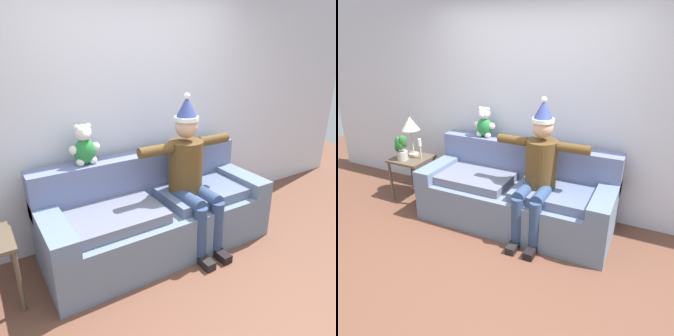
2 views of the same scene
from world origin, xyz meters
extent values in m
plane|color=brown|center=(0.00, 0.00, 0.00)|extent=(10.00, 10.00, 0.00)
cube|color=silver|center=(0.00, 1.55, 1.35)|extent=(7.00, 0.10, 2.70)
cube|color=slate|center=(0.00, 0.97, 0.24)|extent=(2.25, 0.90, 0.47)
cube|color=slate|center=(0.00, 1.30, 0.70)|extent=(2.25, 0.24, 0.45)
cube|color=slate|center=(-1.02, 0.97, 0.55)|extent=(0.22, 0.90, 0.16)
cube|color=slate|center=(1.02, 0.97, 0.55)|extent=(0.22, 0.90, 0.16)
cube|color=slate|center=(-0.51, 0.92, 0.52)|extent=(0.90, 0.63, 0.10)
cube|color=slate|center=(0.51, 0.92, 0.52)|extent=(0.90, 0.63, 0.10)
cylinder|color=#543B1C|center=(0.31, 0.95, 0.83)|extent=(0.34, 0.34, 0.52)
sphere|color=tan|center=(0.31, 0.95, 1.23)|extent=(0.22, 0.22, 0.22)
cylinder|color=white|center=(0.31, 0.95, 1.31)|extent=(0.23, 0.23, 0.04)
cone|color=#37458F|center=(0.31, 0.95, 1.42)|extent=(0.21, 0.21, 0.20)
sphere|color=white|center=(0.31, 0.95, 1.52)|extent=(0.06, 0.06, 0.06)
cylinder|color=navy|center=(0.21, 0.75, 0.57)|extent=(0.14, 0.40, 0.14)
cylinder|color=navy|center=(0.21, 0.55, 0.29)|extent=(0.13, 0.13, 0.57)
cube|color=black|center=(0.21, 0.47, 0.04)|extent=(0.10, 0.24, 0.08)
cylinder|color=navy|center=(0.41, 0.75, 0.57)|extent=(0.14, 0.40, 0.14)
cylinder|color=navy|center=(0.41, 0.55, 0.29)|extent=(0.13, 0.13, 0.57)
cube|color=black|center=(0.41, 0.47, 0.04)|extent=(0.10, 0.24, 0.08)
cylinder|color=#543B1C|center=(-0.03, 0.95, 1.05)|extent=(0.34, 0.10, 0.10)
cylinder|color=#543B1C|center=(0.65, 0.95, 1.05)|extent=(0.34, 0.10, 0.10)
ellipsoid|color=#257D3A|center=(-0.58, 1.30, 1.04)|extent=(0.20, 0.16, 0.24)
sphere|color=silver|center=(-0.58, 1.30, 1.22)|extent=(0.15, 0.15, 0.15)
sphere|color=silver|center=(-0.58, 1.24, 1.21)|extent=(0.07, 0.07, 0.07)
sphere|color=silver|center=(-0.63, 1.30, 1.27)|extent=(0.05, 0.05, 0.05)
sphere|color=silver|center=(-0.53, 1.30, 1.27)|extent=(0.05, 0.05, 0.05)
sphere|color=silver|center=(-0.68, 1.30, 1.07)|extent=(0.08, 0.08, 0.08)
sphere|color=silver|center=(-0.64, 1.27, 0.96)|extent=(0.08, 0.08, 0.08)
sphere|color=silver|center=(-0.47, 1.30, 1.07)|extent=(0.08, 0.08, 0.08)
sphere|color=silver|center=(-0.52, 1.27, 0.96)|extent=(0.08, 0.08, 0.08)
cube|color=brown|center=(-1.55, 0.99, 0.56)|extent=(0.49, 0.47, 0.03)
cylinder|color=brown|center=(-1.76, 0.78, 0.27)|extent=(0.04, 0.04, 0.55)
cylinder|color=brown|center=(-1.34, 0.78, 0.27)|extent=(0.04, 0.04, 0.55)
cylinder|color=brown|center=(-1.76, 1.19, 0.27)|extent=(0.04, 0.04, 0.55)
cylinder|color=brown|center=(-1.34, 1.19, 0.27)|extent=(0.04, 0.04, 0.55)
cylinder|color=#BCB29C|center=(-1.59, 1.08, 0.59)|extent=(0.14, 0.14, 0.03)
cylinder|color=#B7B998|center=(-1.59, 1.08, 0.77)|extent=(0.02, 0.02, 0.33)
cone|color=beige|center=(-1.59, 1.08, 1.03)|extent=(0.24, 0.24, 0.18)
cylinder|color=#B5ADA7|center=(-1.60, 0.88, 0.64)|extent=(0.14, 0.14, 0.12)
ellipsoid|color=#2A6828|center=(-1.55, 0.87, 0.84)|extent=(0.08, 0.16, 0.21)
ellipsoid|color=#30742F|center=(-1.62, 0.95, 0.81)|extent=(0.18, 0.13, 0.21)
ellipsoid|color=#2F6238|center=(-1.65, 0.88, 0.79)|extent=(0.09, 0.16, 0.21)
ellipsoid|color=#24722E|center=(-1.59, 0.83, 0.82)|extent=(0.14, 0.08, 0.20)
cylinder|color=beige|center=(-1.69, 0.97, 0.65)|extent=(0.02, 0.02, 0.14)
cylinder|color=white|center=(-1.69, 0.97, 0.77)|extent=(0.04, 0.04, 0.10)
cylinder|color=beige|center=(-1.41, 1.03, 0.67)|extent=(0.02, 0.02, 0.17)
cylinder|color=white|center=(-1.41, 1.03, 0.80)|extent=(0.04, 0.04, 0.10)
camera|label=1|loc=(-1.43, -1.52, 1.98)|focal=34.77mm
camera|label=2|loc=(1.36, -2.11, 2.12)|focal=34.30mm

